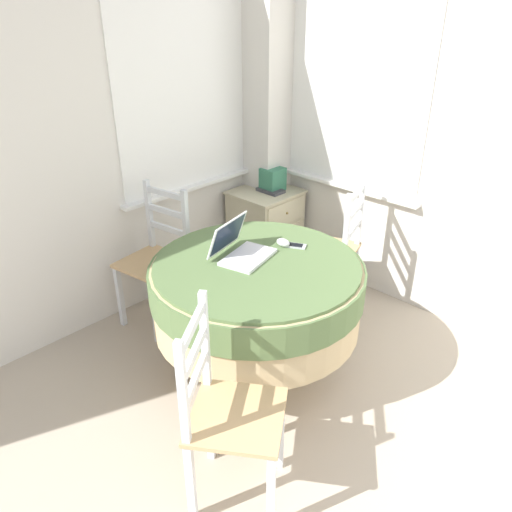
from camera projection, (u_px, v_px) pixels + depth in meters
name	position (u px, v px, depth m)	size (l,w,h in m)	color
corner_room_shell	(329.00, 149.00, 2.68)	(4.32, 5.23, 2.55)	silver
round_dining_table	(257.00, 290.00, 2.78)	(1.18, 1.18, 0.73)	#4C3D2D
laptop	(241.00, 249.00, 2.74)	(0.36, 0.34, 0.21)	silver
computer_mouse	(283.00, 243.00, 2.87)	(0.06, 0.09, 0.04)	silver
cell_phone	(295.00, 246.00, 2.87)	(0.11, 0.14, 0.01)	#B2B7BC
dining_chair_near_back_window	(157.00, 260.00, 3.30)	(0.44, 0.44, 0.95)	tan
dining_chair_near_right_window	(333.00, 251.00, 3.42)	(0.48, 0.49, 0.95)	tan
dining_chair_camera_near	(227.00, 415.00, 2.08)	(0.54, 0.54, 0.95)	tan
corner_cabinet	(265.00, 228.00, 4.08)	(0.50, 0.47, 0.65)	beige
storage_box	(273.00, 179.00, 3.91)	(0.17, 0.15, 0.18)	#387A5B
book_on_cabinet	(271.00, 190.00, 3.91)	(0.13, 0.20, 0.02)	#3F3F44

